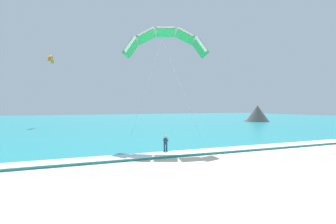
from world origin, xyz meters
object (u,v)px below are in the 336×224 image
object	(u,v)px
surfboard	(166,153)
kite_primary	(166,40)
kite_distant	(51,58)
kitesurfer	(166,143)

from	to	relation	value
surfboard	kite_primary	bearing A→B (deg)	64.99
kite_primary	kite_distant	xyz separation A→B (m)	(-8.69, 38.15, 2.93)
kitesurfer	surfboard	bearing A→B (deg)	-117.62
kitesurfer	kite_distant	bearing A→B (deg)	99.00
kitesurfer	kite_distant	xyz separation A→B (m)	(-6.71, 42.39, 13.38)
kitesurfer	kite_distant	distance (m)	44.96
surfboard	kite_primary	size ratio (longest dim) A/B	0.13
kitesurfer	kite_primary	world-z (taller)	kite_primary
surfboard	kite_distant	bearing A→B (deg)	98.98
kite_primary	kitesurfer	bearing A→B (deg)	-115.00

